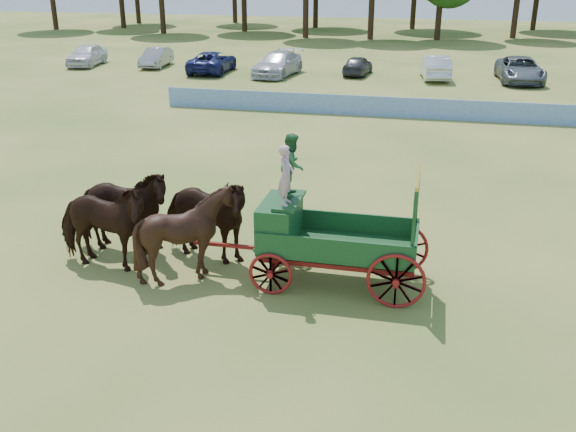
{
  "coord_description": "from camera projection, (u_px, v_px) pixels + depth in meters",
  "views": [
    {
      "loc": [
        0.47,
        -15.34,
        7.59
      ],
      "look_at": [
        -3.05,
        0.03,
        1.3
      ],
      "focal_mm": 40.0,
      "sensor_mm": 36.0,
      "label": 1
    }
  ],
  "objects": [
    {
      "name": "ground",
      "position": [
        401.0,
        272.0,
        16.8
      ],
      "size": [
        160.0,
        160.0,
        0.0
      ],
      "primitive_type": "plane",
      "color": "#A9924C",
      "rests_on": "ground"
    },
    {
      "name": "horse_lead_left",
      "position": [
        102.0,
        226.0,
        16.56
      ],
      "size": [
        2.98,
        1.52,
        2.45
      ],
      "primitive_type": "imported",
      "rotation": [
        0.0,
        0.0,
        1.5
      ],
      "color": "black",
      "rests_on": "ground"
    },
    {
      "name": "horse_lead_right",
      "position": [
        121.0,
        211.0,
        17.55
      ],
      "size": [
        3.01,
        1.58,
        2.45
      ],
      "primitive_type": "imported",
      "rotation": [
        0.0,
        0.0,
        1.66
      ],
      "color": "black",
      "rests_on": "ground"
    },
    {
      "name": "horse_wheel_left",
      "position": [
        189.0,
        234.0,
        16.06
      ],
      "size": [
        2.48,
        2.27,
        2.45
      ],
      "primitive_type": "imported",
      "rotation": [
        0.0,
        0.0,
        1.43
      ],
      "color": "black",
      "rests_on": "ground"
    },
    {
      "name": "horse_wheel_right",
      "position": [
        204.0,
        218.0,
        17.05
      ],
      "size": [
        3.12,
        1.95,
        2.45
      ],
      "primitive_type": "imported",
      "rotation": [
        0.0,
        0.0,
        1.34
      ],
      "color": "black",
      "rests_on": "ground"
    },
    {
      "name": "farm_dray",
      "position": [
        310.0,
        221.0,
        15.82
      ],
      "size": [
        6.0,
        2.0,
        3.71
      ],
      "color": "maroon",
      "rests_on": "ground"
    },
    {
      "name": "sponsor_banner",
      "position": [
        404.0,
        108.0,
        33.11
      ],
      "size": [
        26.0,
        0.08,
        1.05
      ],
      "primitive_type": "cube",
      "color": "#1F54AA",
      "rests_on": "ground"
    },
    {
      "name": "parked_cars",
      "position": [
        470.0,
        70.0,
        43.16
      ],
      "size": [
        59.37,
        7.17,
        1.63
      ],
      "color": "silver",
      "rests_on": "ground"
    }
  ]
}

